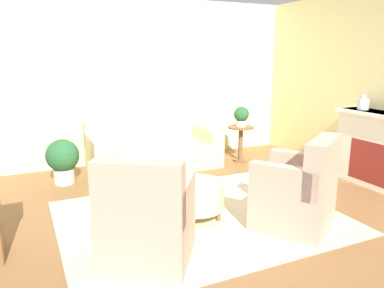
# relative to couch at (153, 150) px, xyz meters

# --- Properties ---
(ground_plane) EXTENTS (16.00, 16.00, 0.00)m
(ground_plane) POSITION_rel_couch_xyz_m (-0.18, -2.17, -0.29)
(ground_plane) COLOR brown
(wall_back) EXTENTS (9.41, 0.12, 2.80)m
(wall_back) POSITION_rel_couch_xyz_m (-0.18, 0.59, 1.11)
(wall_back) COLOR beige
(wall_back) RESTS_ON ground_plane
(rug) EXTENTS (3.14, 2.42, 0.01)m
(rug) POSITION_rel_couch_xyz_m (-0.18, -2.17, -0.28)
(rug) COLOR beige
(rug) RESTS_ON ground_plane
(couch) EXTENTS (2.13, 0.97, 0.80)m
(couch) POSITION_rel_couch_xyz_m (0.00, 0.00, 0.00)
(couch) COLOR beige
(couch) RESTS_ON ground_plane
(armchair_left) EXTENTS (1.04, 1.04, 1.01)m
(armchair_left) POSITION_rel_couch_xyz_m (-1.04, -2.84, 0.11)
(armchair_left) COLOR tan
(armchair_left) RESTS_ON rug
(armchair_right) EXTENTS (1.04, 1.04, 1.01)m
(armchair_right) POSITION_rel_couch_xyz_m (0.67, -2.84, 0.11)
(armchair_right) COLOR tan
(armchair_right) RESTS_ON rug
(ottoman_table) EXTENTS (0.66, 0.66, 0.42)m
(ottoman_table) POSITION_rel_couch_xyz_m (-0.23, -2.14, -0.01)
(ottoman_table) COLOR beige
(ottoman_table) RESTS_ON rug
(side_table) EXTENTS (0.46, 0.46, 0.63)m
(side_table) POSITION_rel_couch_xyz_m (1.53, -0.30, 0.13)
(side_table) COLOR brown
(side_table) RESTS_ON ground_plane
(fireplace) EXTENTS (0.44, 1.36, 1.07)m
(fireplace) POSITION_rel_couch_xyz_m (2.59, -2.27, 0.27)
(fireplace) COLOR white
(fireplace) RESTS_ON ground_plane
(vase_mantel_near) EXTENTS (0.16, 0.16, 0.22)m
(vase_mantel_near) POSITION_rel_couch_xyz_m (2.58, -1.92, 0.87)
(vase_mantel_near) COLOR silver
(vase_mantel_near) RESTS_ON fireplace
(potted_plant_on_side_table) EXTENTS (0.27, 0.27, 0.35)m
(potted_plant_on_side_table) POSITION_rel_couch_xyz_m (1.53, -0.30, 0.53)
(potted_plant_on_side_table) COLOR beige
(potted_plant_on_side_table) RESTS_ON side_table
(potted_plant_floor) EXTENTS (0.48, 0.48, 0.66)m
(potted_plant_floor) POSITION_rel_couch_xyz_m (-1.47, -0.23, 0.09)
(potted_plant_floor) COLOR beige
(potted_plant_floor) RESTS_ON ground_plane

